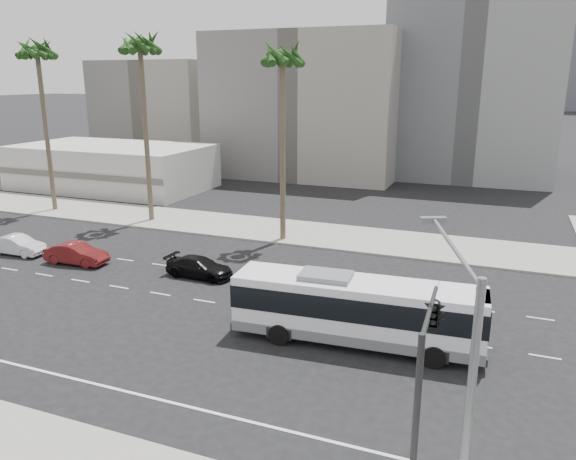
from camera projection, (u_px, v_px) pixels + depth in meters
The scene contains 16 objects.
ground at pixel (251, 309), 30.63m from camera, with size 700.00×700.00×0.00m, color black.
sidewalk_north at pixel (332, 236), 44.51m from camera, with size 120.00×7.00×0.15m, color gray.
commercial_low at pixel (113, 167), 63.84m from camera, with size 22.00×12.16×5.00m.
midrise_beige_west at pixel (312, 105), 72.81m from camera, with size 24.00×18.00×18.00m, color slate.
midrise_gray_center at pixel (476, 74), 70.97m from camera, with size 20.00×20.00×26.00m, color slate.
midrise_beige_far at pixel (167, 111), 86.86m from camera, with size 18.00×16.00×15.00m, color slate.
civic_tower at pixel (483, 17), 245.18m from camera, with size 42.00×42.00×129.00m.
city_bus at pixel (356, 309), 26.24m from camera, with size 12.08×3.42×3.43m.
car_a at pixel (199, 267), 35.43m from camera, with size 4.53×1.84×1.31m, color black.
car_b at pixel (76, 254), 37.92m from camera, with size 4.44×1.55×1.46m, color maroon.
car_c at pixel (18, 245), 39.98m from camera, with size 4.23×1.47×1.39m, color silver.
streetlight_corner at pixel (463, 393), 13.83m from camera, with size 2.00×3.76×8.52m.
traffic_signal at pixel (432, 323), 16.25m from camera, with size 2.98×3.92×6.52m.
palm_near at pixel (282, 61), 40.02m from camera, with size 4.48×4.48×15.10m.
palm_mid at pixel (140, 49), 45.59m from camera, with size 5.32×5.32×16.43m.
palm_far at pixel (37, 54), 49.56m from camera, with size 4.65×4.65×16.00m.
Camera 1 is at (12.28, -25.62, 12.44)m, focal length 34.19 mm.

